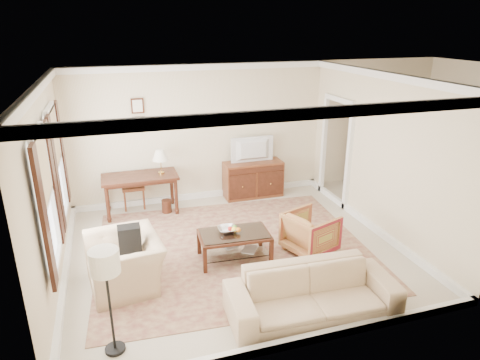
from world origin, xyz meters
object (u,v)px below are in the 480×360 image
writing_desk (140,181)px  sofa (313,286)px  tv (254,142)px  coffee_table (234,239)px  club_armchair (124,254)px  sideboard (253,179)px  striped_armchair (310,231)px

writing_desk → sofa: sofa is taller
tv → coffee_table: size_ratio=0.78×
tv → sofa: (-0.62, -4.17, -0.81)m
tv → club_armchair: size_ratio=0.79×
sideboard → tv: size_ratio=1.42×
striped_armchair → sofa: (-0.73, -1.55, 0.05)m
tv → sideboard: bearing=-90.0°
striped_armchair → sideboard: bearing=-17.4°
writing_desk → sofa: 4.41m
writing_desk → coffee_table: bearing=-61.4°
writing_desk → tv: 2.53m
tv → sofa: tv is taller
tv → club_armchair: (-2.93, -2.71, -0.75)m
sideboard → coffee_table: (-1.19, -2.52, -0.03)m
striped_armchair → club_armchair: (-3.04, -0.08, 0.12)m
writing_desk → sofa: bearing=-65.3°
striped_armchair → writing_desk: bearing=26.6°
sideboard → striped_armchair: bearing=-87.7°
coffee_table → sofa: 1.77m
coffee_table → sideboard: bearing=64.7°
sofa → club_armchair: bearing=150.6°
tv → sofa: bearing=81.5°
coffee_table → club_armchair: bearing=-173.0°
writing_desk → sideboard: size_ratio=1.15×
coffee_table → sofa: size_ratio=0.52×
club_armchair → striped_armchair: bearing=84.0°
sideboard → sofa: bearing=-98.5°
coffee_table → striped_armchair: bearing=-5.7°
sideboard → striped_armchair: (0.11, -2.65, -0.01)m
striped_armchair → sofa: bearing=135.0°
striped_armchair → club_armchair: size_ratio=0.67×
writing_desk → club_armchair: size_ratio=1.29×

